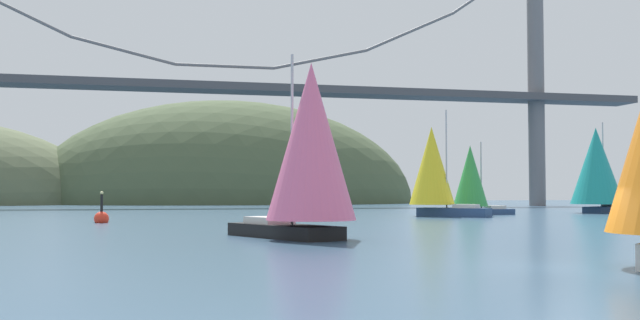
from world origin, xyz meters
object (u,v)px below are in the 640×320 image
Objects in this scene: sailboat_teal_sail at (597,168)px; sailboat_green_sail at (472,179)px; channel_buoy at (101,218)px; sailboat_yellow_sail at (433,169)px; sailboat_pink_spinnaker at (309,148)px.

sailboat_green_sail is at bearing -170.79° from sailboat_teal_sail.
sailboat_green_sail is 2.84× the size of channel_buoy.
channel_buoy is at bearing -162.03° from sailboat_green_sail.
sailboat_yellow_sail is (-22.04, -6.52, -0.51)m from sailboat_teal_sail.
sailboat_yellow_sail is at bearing 58.32° from sailboat_pink_spinnaker.
sailboat_green_sail is (24.91, 34.92, -0.71)m from sailboat_pink_spinnaker.
sailboat_pink_spinnaker is at bearing -137.64° from sailboat_teal_sail.
channel_buoy is at bearing -164.70° from sailboat_teal_sail.
sailboat_pink_spinnaker is 42.90m from sailboat_green_sail.
sailboat_teal_sail is 1.01× the size of sailboat_yellow_sail.
sailboat_yellow_sail reaches higher than channel_buoy.
sailboat_teal_sail is at bearing 15.30° from channel_buoy.
sailboat_teal_sail is 1.36× the size of sailboat_green_sail.
sailboat_yellow_sail is at bearing 14.41° from channel_buoy.
sailboat_teal_sail is at bearing 16.49° from sailboat_yellow_sail.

